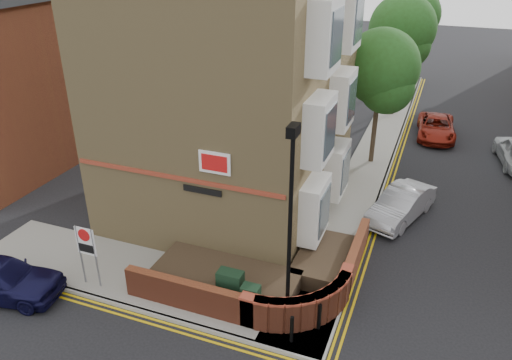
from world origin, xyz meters
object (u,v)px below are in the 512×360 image
at_px(utility_cabinet_large, 230,288).
at_px(lamppost, 290,230).
at_px(silver_car_near, 401,205).
at_px(zone_sign, 86,246).

bearing_deg(utility_cabinet_large, lamppost, -3.01).
bearing_deg(lamppost, silver_car_near, 72.10).
relative_size(utility_cabinet_large, zone_sign, 0.55).
height_order(utility_cabinet_large, zone_sign, zone_sign).
height_order(lamppost, utility_cabinet_large, lamppost).
relative_size(lamppost, zone_sign, 2.86).
height_order(utility_cabinet_large, silver_car_near, utility_cabinet_large).
bearing_deg(silver_car_near, zone_sign, -118.05).
xyz_separation_m(lamppost, zone_sign, (-6.60, -0.70, -1.70)).
relative_size(lamppost, silver_car_near, 1.59).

